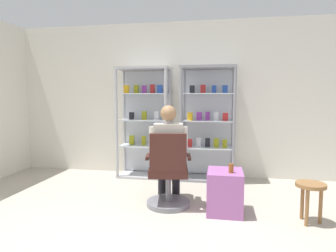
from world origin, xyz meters
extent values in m
cube|color=silver|center=(0.00, 3.00, 1.35)|extent=(6.00, 0.10, 2.70)
cylinder|color=#B7B7BC|center=(-0.98, 2.50, 0.95)|extent=(0.05, 0.05, 1.90)
cylinder|color=#B7B7BC|center=(-0.13, 2.50, 0.95)|extent=(0.05, 0.05, 1.90)
cylinder|color=#B7B7BC|center=(-0.98, 2.90, 0.95)|extent=(0.05, 0.05, 1.90)
cylinder|color=#B7B7BC|center=(-0.13, 2.90, 0.95)|extent=(0.05, 0.05, 1.90)
cube|color=#B7B7BC|center=(-0.55, 2.70, 1.88)|extent=(0.90, 0.45, 0.04)
cube|color=#B7B7BC|center=(-0.55, 2.70, 0.02)|extent=(0.90, 0.45, 0.04)
cube|color=silver|center=(-0.55, 2.92, 0.95)|extent=(0.84, 0.02, 1.80)
cube|color=silver|center=(-0.55, 2.70, 0.55)|extent=(0.82, 0.39, 0.02)
cube|color=#999919|center=(-0.78, 2.74, 0.64)|extent=(0.09, 0.04, 0.16)
cube|color=#999919|center=(-0.56, 2.72, 0.64)|extent=(0.08, 0.03, 0.16)
cube|color=purple|center=(-0.32, 2.72, 0.62)|extent=(0.08, 0.04, 0.12)
cube|color=silver|center=(-0.55, 2.70, 1.00)|extent=(0.82, 0.39, 0.02)
cube|color=black|center=(-0.78, 2.74, 1.07)|extent=(0.08, 0.05, 0.12)
cube|color=#999919|center=(-0.54, 2.71, 1.08)|extent=(0.08, 0.05, 0.14)
cube|color=silver|center=(-0.32, 2.68, 1.08)|extent=(0.08, 0.04, 0.15)
cube|color=silver|center=(-0.55, 2.70, 1.45)|extent=(0.82, 0.39, 0.02)
cube|color=gold|center=(-0.84, 2.66, 1.53)|extent=(0.09, 0.05, 0.14)
cube|color=#999919|center=(-0.69, 2.74, 1.53)|extent=(0.08, 0.05, 0.14)
cube|color=purple|center=(-0.54, 2.72, 1.53)|extent=(0.08, 0.05, 0.14)
cube|color=red|center=(-0.40, 2.72, 1.53)|extent=(0.07, 0.04, 0.15)
cube|color=#264CB2|center=(-0.25, 2.66, 1.53)|extent=(0.09, 0.05, 0.14)
cylinder|color=gray|center=(0.13, 2.50, 0.95)|extent=(0.05, 0.05, 1.90)
cylinder|color=gray|center=(0.98, 2.50, 0.95)|extent=(0.05, 0.05, 1.90)
cylinder|color=gray|center=(0.13, 2.90, 0.95)|extent=(0.05, 0.05, 1.90)
cylinder|color=gray|center=(0.98, 2.90, 0.95)|extent=(0.05, 0.05, 1.90)
cube|color=gray|center=(0.55, 2.70, 1.88)|extent=(0.90, 0.45, 0.04)
cube|color=gray|center=(0.55, 2.70, 0.02)|extent=(0.90, 0.45, 0.04)
cube|color=silver|center=(0.55, 2.92, 0.95)|extent=(0.84, 0.02, 1.80)
cube|color=silver|center=(0.55, 2.70, 0.55)|extent=(0.82, 0.39, 0.02)
cube|color=red|center=(0.25, 2.67, 0.62)|extent=(0.09, 0.05, 0.13)
cube|color=silver|center=(0.40, 2.72, 0.63)|extent=(0.09, 0.05, 0.14)
cube|color=black|center=(0.55, 2.70, 0.63)|extent=(0.08, 0.04, 0.15)
cube|color=#999919|center=(0.70, 2.69, 0.63)|extent=(0.09, 0.04, 0.15)
cube|color=#999919|center=(0.83, 2.68, 0.63)|extent=(0.08, 0.05, 0.14)
cube|color=silver|center=(0.55, 2.70, 1.00)|extent=(0.82, 0.39, 0.02)
cube|color=gold|center=(0.26, 2.68, 1.07)|extent=(0.09, 0.04, 0.13)
cube|color=purple|center=(0.41, 2.71, 1.08)|extent=(0.09, 0.05, 0.14)
cube|color=purple|center=(0.55, 2.75, 1.08)|extent=(0.07, 0.04, 0.14)
cube|color=silver|center=(0.69, 2.70, 1.08)|extent=(0.08, 0.05, 0.13)
cube|color=red|center=(0.84, 2.67, 1.07)|extent=(0.09, 0.03, 0.13)
cube|color=silver|center=(0.55, 2.70, 1.45)|extent=(0.82, 0.39, 0.02)
cube|color=black|center=(0.29, 2.67, 1.52)|extent=(0.08, 0.03, 0.13)
cube|color=red|center=(0.46, 2.74, 1.53)|extent=(0.08, 0.03, 0.14)
cube|color=#264CB2|center=(0.65, 2.73, 1.52)|extent=(0.07, 0.04, 0.13)
cube|color=#264CB2|center=(0.82, 2.68, 1.52)|extent=(0.09, 0.05, 0.13)
cylinder|color=slate|center=(0.12, 1.40, 0.03)|extent=(0.56, 0.56, 0.06)
cylinder|color=slate|center=(0.12, 1.40, 0.24)|extent=(0.07, 0.07, 0.41)
cube|color=#3F1E19|center=(0.12, 1.40, 0.46)|extent=(0.55, 0.55, 0.10)
cube|color=#3F1E19|center=(0.15, 1.19, 0.73)|extent=(0.45, 0.15, 0.45)
cube|color=#3F1E19|center=(0.38, 1.44, 0.64)|extent=(0.09, 0.30, 0.04)
cube|color=#3F1E19|center=(-0.14, 1.36, 0.64)|extent=(0.09, 0.30, 0.04)
cylinder|color=black|center=(0.19, 1.61, 0.56)|extent=(0.20, 0.42, 0.14)
cylinder|color=black|center=(0.15, 1.81, 0.28)|extent=(0.11, 0.11, 0.56)
cylinder|color=black|center=(-0.01, 1.58, 0.56)|extent=(0.20, 0.42, 0.14)
cylinder|color=black|center=(-0.04, 1.78, 0.28)|extent=(0.11, 0.11, 0.56)
cube|color=beige|center=(0.12, 1.40, 0.81)|extent=(0.39, 0.27, 0.50)
sphere|color=#99704C|center=(0.12, 1.40, 1.19)|extent=(0.20, 0.20, 0.20)
cylinder|color=beige|center=(0.32, 1.43, 0.88)|extent=(0.09, 0.09, 0.28)
cylinder|color=#99704C|center=(0.29, 1.61, 0.66)|extent=(0.13, 0.31, 0.08)
cylinder|color=beige|center=(-0.08, 1.36, 0.88)|extent=(0.09, 0.09, 0.28)
cylinder|color=#99704C|center=(-0.11, 1.54, 0.66)|extent=(0.13, 0.31, 0.08)
cube|color=#9E599E|center=(0.83, 1.30, 0.26)|extent=(0.42, 0.47, 0.51)
cylinder|color=brown|center=(0.89, 1.22, 0.56)|extent=(0.06, 0.06, 0.11)
cylinder|color=olive|center=(1.75, 1.16, 0.43)|extent=(0.32, 0.32, 0.04)
cylinder|color=olive|center=(1.86, 1.16, 0.20)|extent=(0.04, 0.04, 0.41)
cylinder|color=olive|center=(1.70, 1.26, 0.20)|extent=(0.04, 0.04, 0.41)
cylinder|color=olive|center=(1.70, 1.07, 0.20)|extent=(0.04, 0.04, 0.41)
camera|label=1|loc=(0.77, -2.21, 1.38)|focal=31.35mm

